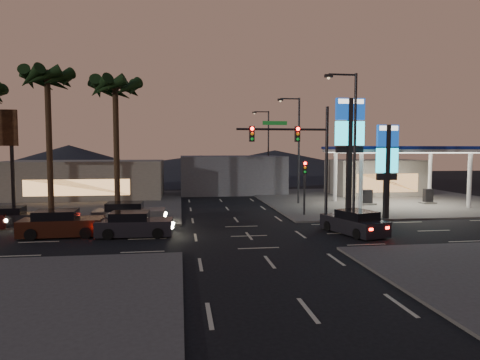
{
  "coord_description": "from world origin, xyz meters",
  "views": [
    {
      "loc": [
        -4.06,
        -25.08,
        5.22
      ],
      "look_at": [
        0.21,
        5.36,
        3.0
      ],
      "focal_mm": 32.0,
      "sensor_mm": 36.0,
      "label": 1
    }
  ],
  "objects": [
    {
      "name": "building_far_west",
      "position": [
        -14.0,
        22.0,
        2.0
      ],
      "size": [
        16.0,
        8.0,
        4.0
      ],
      "primitive_type": "cube",
      "color": "#726B5B",
      "rests_on": "ground"
    },
    {
      "name": "car_lane_a_mid",
      "position": [
        -11.18,
        1.47,
        0.74
      ],
      "size": [
        4.95,
        2.23,
        1.59
      ],
      "color": "black",
      "rests_on": "ground"
    },
    {
      "name": "car_lane_b_front",
      "position": [
        -7.6,
        4.76,
        0.74
      ],
      "size": [
        4.94,
        2.15,
        1.59
      ],
      "color": "#575759",
      "rests_on": "ground"
    },
    {
      "name": "palm_b",
      "position": [
        -14.0,
        9.5,
        9.97
      ],
      "size": [
        4.41,
        4.41,
        11.46
      ],
      "color": "black",
      "rests_on": "ground"
    },
    {
      "name": "building_far_mid",
      "position": [
        2.0,
        26.0,
        2.2
      ],
      "size": [
        12.0,
        9.0,
        4.4
      ],
      "primitive_type": "cube",
      "color": "#4C4C51",
      "rests_on": "ground"
    },
    {
      "name": "palm_a",
      "position": [
        -9.0,
        9.5,
        9.43
      ],
      "size": [
        4.41,
        4.41,
        10.86
      ],
      "color": "black",
      "rests_on": "ground"
    },
    {
      "name": "hill_left",
      "position": [
        -25.0,
        60.0,
        3.0
      ],
      "size": [
        40.0,
        40.0,
        6.0
      ],
      "primitive_type": "cone",
      "color": "black",
      "rests_on": "ground"
    },
    {
      "name": "car_lane_b_mid",
      "position": [
        -15.29,
        4.91,
        0.65
      ],
      "size": [
        4.37,
        2.03,
        1.39
      ],
      "color": "black",
      "rests_on": "ground"
    },
    {
      "name": "hill_center",
      "position": [
        0.0,
        60.0,
        2.0
      ],
      "size": [
        60.0,
        60.0,
        4.0
      ],
      "primitive_type": "cone",
      "color": "black",
      "rests_on": "ground"
    },
    {
      "name": "corner_lot_nw",
      "position": [
        -16.0,
        16.0,
        0.06
      ],
      "size": [
        24.0,
        24.0,
        0.12
      ],
      "primitive_type": "cube",
      "color": "#47443F",
      "rests_on": "ground"
    },
    {
      "name": "streetlight_far",
      "position": [
        6.79,
        28.0,
        5.72
      ],
      "size": [
        2.14,
        0.25,
        10.0
      ],
      "color": "black",
      "rests_on": "ground"
    },
    {
      "name": "streetlight_mid",
      "position": [
        6.79,
        14.0,
        5.72
      ],
      "size": [
        2.14,
        0.25,
        10.0
      ],
      "color": "black",
      "rests_on": "ground"
    },
    {
      "name": "pylon_sign_short",
      "position": [
        11.0,
        4.5,
        4.66
      ],
      "size": [
        1.6,
        0.35,
        7.0
      ],
      "color": "black",
      "rests_on": "ground"
    },
    {
      "name": "pedestal_signal",
      "position": [
        5.5,
        6.98,
        2.92
      ],
      "size": [
        0.32,
        0.39,
        4.3
      ],
      "color": "black",
      "rests_on": "ground"
    },
    {
      "name": "gas_station",
      "position": [
        16.0,
        12.0,
        5.08
      ],
      "size": [
        12.2,
        8.2,
        5.47
      ],
      "color": "silver",
      "rests_on": "ground"
    },
    {
      "name": "hill_right",
      "position": [
        15.0,
        60.0,
        2.5
      ],
      "size": [
        50.0,
        50.0,
        5.0
      ],
      "primitive_type": "cone",
      "color": "black",
      "rests_on": "ground"
    },
    {
      "name": "traffic_signal_mast",
      "position": [
        3.76,
        1.99,
        5.23
      ],
      "size": [
        6.1,
        0.39,
        8.0
      ],
      "color": "black",
      "rests_on": "ground"
    },
    {
      "name": "streetlight_near",
      "position": [
        6.79,
        1.0,
        5.72
      ],
      "size": [
        2.14,
        0.25,
        10.0
      ],
      "color": "black",
      "rests_on": "ground"
    },
    {
      "name": "suv_station",
      "position": [
        6.52,
        -0.3,
        0.69
      ],
      "size": [
        3.06,
        4.78,
        1.49
      ],
      "color": "black",
      "rests_on": "ground"
    },
    {
      "name": "corner_lot_ne",
      "position": [
        16.0,
        16.0,
        0.06
      ],
      "size": [
        24.0,
        24.0,
        0.12
      ],
      "primitive_type": "cube",
      "color": "#47443F",
      "rests_on": "ground"
    },
    {
      "name": "pylon_sign_tall",
      "position": [
        8.5,
        5.5,
        6.39
      ],
      "size": [
        2.2,
        0.35,
        9.0
      ],
      "color": "black",
      "rests_on": "ground"
    },
    {
      "name": "ground",
      "position": [
        0.0,
        0.0,
        0.0
      ],
      "size": [
        140.0,
        140.0,
        0.0
      ],
      "primitive_type": "plane",
      "color": "black",
      "rests_on": "ground"
    },
    {
      "name": "convenience_store",
      "position": [
        18.0,
        21.0,
        2.0
      ],
      "size": [
        10.0,
        6.0,
        4.0
      ],
      "primitive_type": "cube",
      "color": "#726B5B",
      "rests_on": "ground"
    },
    {
      "name": "car_lane_a_front",
      "position": [
        -6.85,
        0.9,
        0.69
      ],
      "size": [
        4.63,
        2.09,
        1.48
      ],
      "color": "black",
      "rests_on": "ground"
    }
  ]
}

